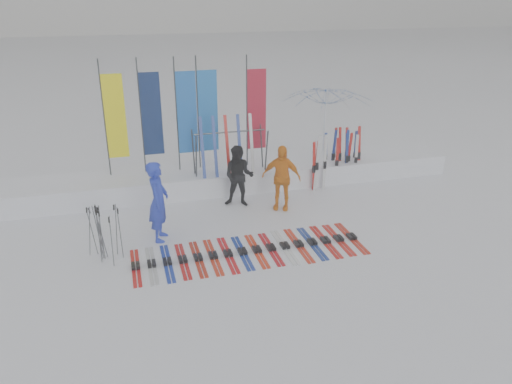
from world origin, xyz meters
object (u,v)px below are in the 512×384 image
object	(u,v)px
ski_row	(250,251)
tent_canopy	(326,126)
person_yellow	(281,178)
person_black	(239,176)
person_blue	(158,202)
ski_rack	(230,146)

from	to	relation	value
ski_row	tent_canopy	bearing A→B (deg)	52.52
person_yellow	ski_row	world-z (taller)	person_yellow
person_black	ski_row	xyz separation A→B (m)	(-0.40, -2.62, -0.80)
person_blue	tent_canopy	distance (m)	7.04
person_yellow	tent_canopy	xyz separation A→B (m)	(2.54, 3.04, 0.44)
ski_row	ski_rack	world-z (taller)	ski_rack
person_blue	tent_canopy	size ratio (longest dim) A/B	0.65
person_black	person_yellow	distance (m)	1.14
tent_canopy	ski_row	bearing A→B (deg)	-127.48
person_blue	person_black	world-z (taller)	person_blue
ski_rack	person_blue	bearing A→B (deg)	-132.60
person_black	ski_row	distance (m)	2.77
ski_row	ski_rack	distance (m)	3.90
tent_canopy	ski_row	xyz separation A→B (m)	(-3.96, -5.16, -1.28)
ski_row	ski_rack	xyz separation A→B (m)	(0.40, 3.64, 1.35)
person_yellow	ski_rack	bearing A→B (deg)	151.35
person_blue	person_yellow	size ratio (longest dim) A/B	1.09
person_yellow	ski_rack	distance (m)	1.90
person_black	tent_canopy	world-z (taller)	tent_canopy
ski_row	person_yellow	bearing A→B (deg)	56.15
person_blue	person_yellow	bearing A→B (deg)	-59.08
person_yellow	ski_row	xyz separation A→B (m)	(-1.42, -2.12, -0.84)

